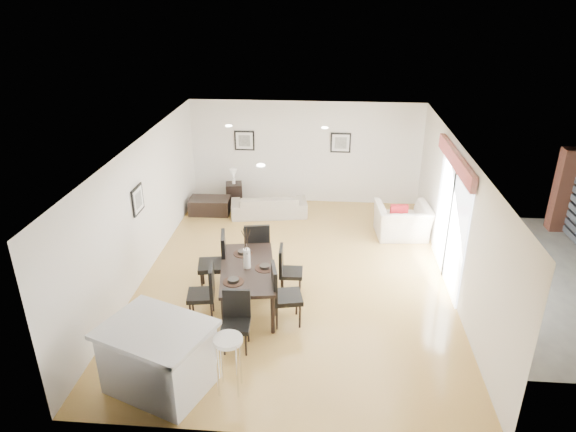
# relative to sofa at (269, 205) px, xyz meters

# --- Properties ---
(ground) EXTENTS (8.00, 8.00, 0.00)m
(ground) POSITION_rel_sofa_xyz_m (0.86, -2.95, -0.28)
(ground) COLOR tan
(ground) RESTS_ON ground
(wall_back) EXTENTS (6.00, 0.04, 2.70)m
(wall_back) POSITION_rel_sofa_xyz_m (0.86, 1.05, 1.07)
(wall_back) COLOR white
(wall_back) RESTS_ON ground
(wall_front) EXTENTS (6.00, 0.04, 2.70)m
(wall_front) POSITION_rel_sofa_xyz_m (0.86, -6.95, 1.07)
(wall_front) COLOR white
(wall_front) RESTS_ON ground
(wall_left) EXTENTS (0.04, 8.00, 2.70)m
(wall_left) POSITION_rel_sofa_xyz_m (-2.14, -2.95, 1.07)
(wall_left) COLOR white
(wall_left) RESTS_ON ground
(wall_right) EXTENTS (0.04, 8.00, 2.70)m
(wall_right) POSITION_rel_sofa_xyz_m (3.86, -2.95, 1.07)
(wall_right) COLOR white
(wall_right) RESTS_ON ground
(ceiling) EXTENTS (6.00, 8.00, 0.02)m
(ceiling) POSITION_rel_sofa_xyz_m (0.86, -2.95, 2.42)
(ceiling) COLOR white
(ceiling) RESTS_ON wall_back
(sofa) EXTENTS (1.99, 1.04, 0.55)m
(sofa) POSITION_rel_sofa_xyz_m (0.00, 0.00, 0.00)
(sofa) COLOR #A49985
(sofa) RESTS_ON ground
(armchair) EXTENTS (1.28, 1.15, 0.78)m
(armchair) POSITION_rel_sofa_xyz_m (3.20, -0.95, 0.11)
(armchair) COLOR white
(armchair) RESTS_ON ground
(dining_table) EXTENTS (1.21, 1.99, 0.78)m
(dining_table) POSITION_rel_sofa_xyz_m (0.08, -4.01, 0.42)
(dining_table) COLOR black
(dining_table) RESTS_ON ground
(dining_chair_wnear) EXTENTS (0.52, 0.52, 1.02)m
(dining_chair_wnear) POSITION_rel_sofa_xyz_m (-0.58, -4.47, 0.30)
(dining_chair_wnear) COLOR black
(dining_chair_wnear) RESTS_ON ground
(dining_chair_wfar) EXTENTS (0.61, 0.61, 1.16)m
(dining_chair_wfar) POSITION_rel_sofa_xyz_m (-0.56, -3.53, 0.37)
(dining_chair_wfar) COLOR black
(dining_chair_wfar) RESTS_ON ground
(dining_chair_enear) EXTENTS (0.59, 0.59, 1.11)m
(dining_chair_enear) POSITION_rel_sofa_xyz_m (0.74, -4.50, 0.34)
(dining_chair_enear) COLOR black
(dining_chair_enear) RESTS_ON ground
(dining_chair_efar) EXTENTS (0.44, 0.44, 0.96)m
(dining_chair_efar) POSITION_rel_sofa_xyz_m (0.75, -3.55, 0.26)
(dining_chair_efar) COLOR black
(dining_chair_efar) RESTS_ON ground
(dining_chair_head) EXTENTS (0.46, 0.46, 0.98)m
(dining_chair_head) POSITION_rel_sofa_xyz_m (0.08, -5.17, 0.27)
(dining_chair_head) COLOR black
(dining_chair_head) RESTS_ON ground
(dining_chair_foot) EXTENTS (0.57, 0.57, 1.12)m
(dining_chair_foot) POSITION_rel_sofa_xyz_m (0.10, -2.86, 0.35)
(dining_chair_foot) COLOR black
(dining_chair_foot) RESTS_ON ground
(vase) EXTENTS (0.83, 1.36, 0.77)m
(vase) POSITION_rel_sofa_xyz_m (0.08, -4.01, 0.84)
(vase) COLOR white
(vase) RESTS_ON dining_table
(coffee_table) EXTENTS (1.03, 0.64, 0.41)m
(coffee_table) POSITION_rel_sofa_xyz_m (-1.52, 0.01, -0.07)
(coffee_table) COLOR black
(coffee_table) RESTS_ON ground
(side_table) EXTENTS (0.50, 0.50, 0.56)m
(side_table) POSITION_rel_sofa_xyz_m (-1.01, 0.70, 0.01)
(side_table) COLOR black
(side_table) RESTS_ON ground
(table_lamp) EXTENTS (0.21, 0.21, 0.40)m
(table_lamp) POSITION_rel_sofa_xyz_m (-1.01, 0.70, 0.55)
(table_lamp) COLOR white
(table_lamp) RESTS_ON side_table
(cushion) EXTENTS (0.39, 0.14, 0.39)m
(cushion) POSITION_rel_sofa_xyz_m (3.09, -1.07, 0.36)
(cushion) COLOR maroon
(cushion) RESTS_ON armchair
(kitchen_island) EXTENTS (1.78, 1.59, 1.03)m
(kitchen_island) POSITION_rel_sofa_xyz_m (-0.86, -6.18, 0.24)
(kitchen_island) COLOR silver
(kitchen_island) RESTS_ON ground
(bar_stool) EXTENTS (0.42, 0.42, 0.91)m
(bar_stool) POSITION_rel_sofa_xyz_m (0.15, -6.18, 0.51)
(bar_stool) COLOR silver
(bar_stool) RESTS_ON ground
(framed_print_back_left) EXTENTS (0.52, 0.04, 0.52)m
(framed_print_back_left) POSITION_rel_sofa_xyz_m (-0.74, 1.02, 1.37)
(framed_print_back_left) COLOR black
(framed_print_back_left) RESTS_ON wall_back
(framed_print_back_right) EXTENTS (0.52, 0.04, 0.52)m
(framed_print_back_right) POSITION_rel_sofa_xyz_m (1.76, 1.02, 1.37)
(framed_print_back_right) COLOR black
(framed_print_back_right) RESTS_ON wall_back
(framed_print_left_wall) EXTENTS (0.04, 0.52, 0.52)m
(framed_print_left_wall) POSITION_rel_sofa_xyz_m (-2.11, -3.15, 1.37)
(framed_print_left_wall) COLOR black
(framed_print_left_wall) RESTS_ON wall_left
(sliding_door) EXTENTS (0.12, 2.70, 2.57)m
(sliding_door) POSITION_rel_sofa_xyz_m (3.82, -2.65, 1.39)
(sliding_door) COLOR white
(sliding_door) RESTS_ON wall_right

